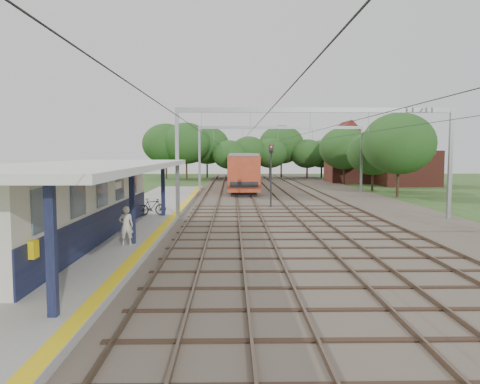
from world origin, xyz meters
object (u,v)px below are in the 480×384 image
object	(u,v)px
person	(126,226)
train	(240,167)
bicycle	(152,207)
signal_post	(271,167)

from	to	relation	value
person	train	distance (m)	43.27
person	train	size ratio (longest dim) A/B	0.04
train	bicycle	bearing A→B (deg)	-100.33
train	signal_post	world-z (taller)	signal_post
person	bicycle	distance (m)	9.43
bicycle	signal_post	world-z (taller)	signal_post
person	signal_post	size ratio (longest dim) A/B	0.34
train	signal_post	xyz separation A→B (m)	(1.85, -26.92, 0.90)
person	signal_post	bearing A→B (deg)	-130.84
bicycle	train	bearing A→B (deg)	-29.77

